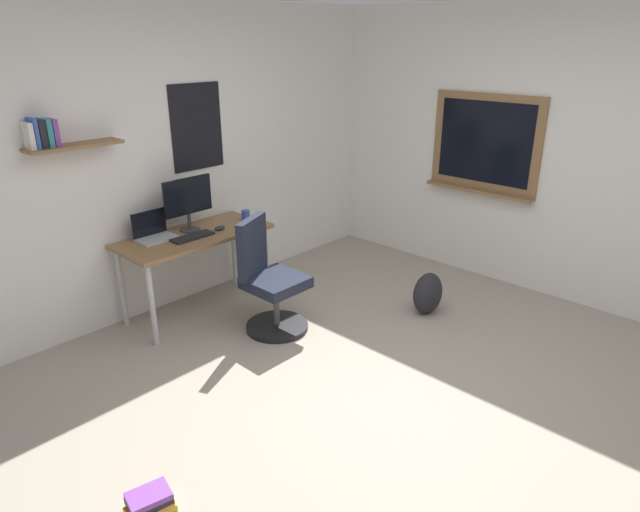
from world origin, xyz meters
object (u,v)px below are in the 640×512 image
at_px(office_chair, 269,283).
at_px(book_stack_on_floor, 150,503).
at_px(laptop, 154,232).
at_px(keyboard, 193,237).
at_px(computer_mouse, 220,228).
at_px(coffee_mug, 246,215).
at_px(backpack, 428,293).
at_px(monitor_primary, 188,200).
at_px(desk, 195,243).

bearing_deg(office_chair, book_stack_on_floor, -149.90).
xyz_separation_m(laptop, keyboard, (0.23, -0.22, -0.04)).
xyz_separation_m(computer_mouse, book_stack_on_floor, (-1.74, -1.63, -0.67)).
relative_size(coffee_mug, backpack, 0.25).
bearing_deg(computer_mouse, monitor_primary, 137.12).
xyz_separation_m(computer_mouse, backpack, (1.13, -1.43, -0.55)).
distance_m(office_chair, computer_mouse, 0.70).
bearing_deg(office_chair, computer_mouse, 89.83).
distance_m(desk, backpack, 2.07).
distance_m(keyboard, computer_mouse, 0.28).
bearing_deg(laptop, computer_mouse, -23.21).
relative_size(computer_mouse, book_stack_on_floor, 0.41).
bearing_deg(desk, backpack, -48.26).
height_order(keyboard, backpack, keyboard).
relative_size(desk, backpack, 3.48).
xyz_separation_m(desk, coffee_mug, (0.55, -0.02, 0.13)).
height_order(keyboard, book_stack_on_floor, keyboard).
height_order(office_chair, monitor_primary, monitor_primary).
xyz_separation_m(laptop, book_stack_on_floor, (-1.23, -1.84, -0.71)).
distance_m(backpack, book_stack_on_floor, 2.88).
bearing_deg(laptop, keyboard, -43.72).
xyz_separation_m(laptop, backpack, (1.64, -1.65, -0.59)).
distance_m(office_chair, book_stack_on_floor, 2.04).
xyz_separation_m(keyboard, book_stack_on_floor, (-1.46, -1.63, -0.67)).
distance_m(laptop, keyboard, 0.32).
bearing_deg(desk, coffee_mug, -2.52).
relative_size(monitor_primary, computer_mouse, 4.46).
bearing_deg(monitor_primary, desk, -108.85).
xyz_separation_m(office_chair, coffee_mug, (0.34, 0.67, 0.36)).
relative_size(desk, office_chair, 1.37).
bearing_deg(computer_mouse, backpack, -51.75).
xyz_separation_m(keyboard, computer_mouse, (0.28, 0.00, 0.01)).
distance_m(keyboard, backpack, 2.08).
distance_m(laptop, monitor_primary, 0.39).
xyz_separation_m(office_chair, laptop, (-0.51, 0.84, 0.37)).
relative_size(office_chair, monitor_primary, 2.05).
bearing_deg(computer_mouse, laptop, 156.79).
height_order(keyboard, computer_mouse, computer_mouse).
bearing_deg(coffee_mug, office_chair, -116.73).
distance_m(laptop, backpack, 2.40).
height_order(monitor_primary, backpack, monitor_primary).
distance_m(desk, book_stack_on_floor, 2.36).
xyz_separation_m(desk, backpack, (1.35, -1.51, -0.46)).
bearing_deg(book_stack_on_floor, office_chair, 30.10).
distance_m(computer_mouse, backpack, 1.91).
bearing_deg(computer_mouse, office_chair, -90.17).
relative_size(keyboard, coffee_mug, 4.02).
distance_m(computer_mouse, coffee_mug, 0.34).
height_order(office_chair, keyboard, office_chair).
relative_size(coffee_mug, book_stack_on_floor, 0.36).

